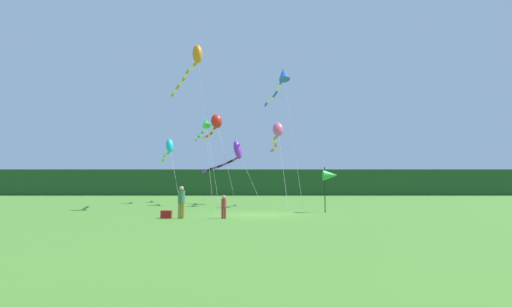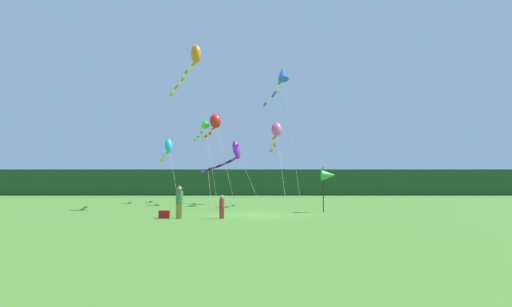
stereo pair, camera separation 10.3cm
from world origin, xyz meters
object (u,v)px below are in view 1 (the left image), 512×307
(kite_orange, at_px, (193,60))
(kite_rainbow, at_px, (277,133))
(kite_cyan, at_px, (168,148))
(kite_purple, at_px, (233,153))
(kite_blue, at_px, (281,78))
(cooler_box, at_px, (166,214))
(kite_green, at_px, (204,124))
(person_child, at_px, (223,206))
(banner_flag_pole, at_px, (329,176))
(person_adult, at_px, (181,200))
(kite_red, at_px, (215,122))

(kite_orange, height_order, kite_rainbow, kite_orange)
(kite_cyan, bearing_deg, kite_purple, -15.83)
(kite_blue, xyz_separation_m, kite_rainbow, (-0.53, -2.18, -5.04))
(cooler_box, relative_size, kite_blue, 0.05)
(kite_green, relative_size, kite_purple, 1.51)
(kite_rainbow, bearing_deg, person_child, -106.11)
(cooler_box, bearing_deg, banner_flag_pole, 25.86)
(banner_flag_pole, relative_size, kite_purple, 0.49)
(person_adult, relative_size, kite_blue, 0.14)
(cooler_box, distance_m, kite_rainbow, 14.13)
(kite_green, bearing_deg, cooler_box, -88.37)
(kite_green, bearing_deg, kite_red, -75.35)
(banner_flag_pole, relative_size, kite_cyan, 0.39)
(person_adult, bearing_deg, kite_purple, 83.49)
(kite_red, bearing_deg, kite_blue, -4.80)
(person_adult, distance_m, kite_rainbow, 13.78)
(person_adult, relative_size, banner_flag_pole, 0.58)
(cooler_box, height_order, kite_cyan, kite_cyan)
(kite_cyan, xyz_separation_m, kite_green, (3.02, 3.21, 2.72))
(cooler_box, relative_size, kite_red, 0.07)
(kite_blue, bearing_deg, cooler_box, -117.26)
(kite_green, bearing_deg, kite_rainbow, -53.81)
(kite_blue, bearing_deg, person_child, -105.74)
(person_child, distance_m, kite_blue, 17.65)
(person_child, height_order, cooler_box, person_child)
(kite_red, bearing_deg, person_adult, -91.49)
(kite_cyan, relative_size, kite_orange, 0.60)
(banner_flag_pole, xyz_separation_m, kite_purple, (-6.70, 11.25, 2.29))
(kite_purple, xyz_separation_m, kite_rainbow, (3.71, -4.54, 1.29))
(cooler_box, bearing_deg, kite_red, 85.04)
(kite_blue, distance_m, kite_green, 10.93)
(cooler_box, height_order, kite_rainbow, kite_rainbow)
(kite_purple, bearing_deg, kite_rainbow, -50.80)
(cooler_box, height_order, kite_green, kite_green)
(kite_cyan, height_order, kite_rainbow, kite_rainbow)
(kite_purple, bearing_deg, kite_blue, -29.18)
(kite_purple, relative_size, kite_orange, 0.49)
(person_adult, height_order, kite_green, kite_green)
(person_adult, distance_m, person_child, 2.20)
(cooler_box, distance_m, banner_flag_pole, 10.63)
(kite_orange, xyz_separation_m, kite_rainbow, (6.30, 2.92, -5.02))
(kite_green, bearing_deg, kite_purple, -56.77)
(kite_purple, relative_size, kite_rainbow, 0.73)
(kite_green, bearing_deg, person_adult, -86.13)
(kite_blue, distance_m, kite_red, 6.88)
(kite_rainbow, bearing_deg, kite_red, 152.85)
(banner_flag_pole, relative_size, kite_orange, 0.24)
(banner_flag_pole, distance_m, kite_rainbow, 8.17)
(banner_flag_pole, bearing_deg, person_child, -142.17)
(kite_orange, bearing_deg, kite_blue, 36.75)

